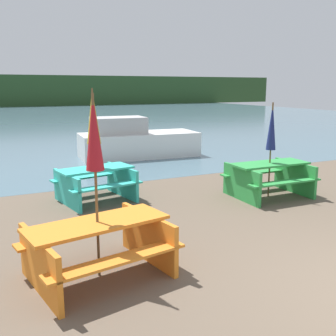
{
  "coord_description": "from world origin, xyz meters",
  "views": [
    {
      "loc": [
        -4.42,
        -2.56,
        2.52
      ],
      "look_at": [
        -0.94,
        4.66,
        0.85
      ],
      "focal_mm": 42.0,
      "sensor_mm": 36.0,
      "label": 1
    }
  ],
  "objects_px": {
    "picnic_table_teal": "(96,181)",
    "boat": "(136,142)",
    "picnic_table_orange": "(98,243)",
    "umbrella_gold": "(93,117)",
    "picnic_table_green": "(269,176)",
    "umbrella_navy": "(272,128)",
    "umbrella_crimson": "(94,135)"
  },
  "relations": [
    {
      "from": "picnic_table_teal",
      "to": "boat",
      "type": "height_order",
      "value": "boat"
    },
    {
      "from": "picnic_table_orange",
      "to": "boat",
      "type": "height_order",
      "value": "boat"
    },
    {
      "from": "picnic_table_teal",
      "to": "umbrella_gold",
      "type": "height_order",
      "value": "umbrella_gold"
    },
    {
      "from": "picnic_table_green",
      "to": "umbrella_gold",
      "type": "xyz_separation_m",
      "value": [
        -3.73,
        1.38,
        1.39
      ]
    },
    {
      "from": "picnic_table_teal",
      "to": "umbrella_navy",
      "type": "relative_size",
      "value": 0.85
    },
    {
      "from": "picnic_table_green",
      "to": "umbrella_gold",
      "type": "height_order",
      "value": "umbrella_gold"
    },
    {
      "from": "picnic_table_teal",
      "to": "boat",
      "type": "bearing_deg",
      "value": 59.79
    },
    {
      "from": "picnic_table_green",
      "to": "umbrella_navy",
      "type": "relative_size",
      "value": 0.85
    },
    {
      "from": "boat",
      "to": "picnic_table_teal",
      "type": "bearing_deg",
      "value": -115.97
    },
    {
      "from": "picnic_table_orange",
      "to": "picnic_table_green",
      "type": "height_order",
      "value": "picnic_table_green"
    },
    {
      "from": "umbrella_gold",
      "to": "boat",
      "type": "relative_size",
      "value": 0.57
    },
    {
      "from": "umbrella_navy",
      "to": "umbrella_crimson",
      "type": "distance_m",
      "value": 5.14
    },
    {
      "from": "picnic_table_orange",
      "to": "umbrella_gold",
      "type": "height_order",
      "value": "umbrella_gold"
    },
    {
      "from": "picnic_table_teal",
      "to": "umbrella_gold",
      "type": "bearing_deg",
      "value": 116.57
    },
    {
      "from": "umbrella_gold",
      "to": "umbrella_crimson",
      "type": "relative_size",
      "value": 1.02
    },
    {
      "from": "umbrella_navy",
      "to": "picnic_table_orange",
      "type": "bearing_deg",
      "value": -155.46
    },
    {
      "from": "umbrella_navy",
      "to": "boat",
      "type": "bearing_deg",
      "value": 98.07
    },
    {
      "from": "picnic_table_orange",
      "to": "umbrella_crimson",
      "type": "bearing_deg",
      "value": 180.0
    },
    {
      "from": "picnic_table_orange",
      "to": "umbrella_navy",
      "type": "relative_size",
      "value": 0.96
    },
    {
      "from": "picnic_table_orange",
      "to": "picnic_table_green",
      "type": "distance_m",
      "value": 5.14
    },
    {
      "from": "umbrella_gold",
      "to": "umbrella_crimson",
      "type": "xyz_separation_m",
      "value": [
        -0.94,
        -3.52,
        0.04
      ]
    },
    {
      "from": "umbrella_navy",
      "to": "umbrella_crimson",
      "type": "bearing_deg",
      "value": -155.46
    },
    {
      "from": "picnic_table_green",
      "to": "umbrella_crimson",
      "type": "height_order",
      "value": "umbrella_crimson"
    },
    {
      "from": "umbrella_navy",
      "to": "umbrella_gold",
      "type": "xyz_separation_m",
      "value": [
        -3.73,
        1.38,
        0.26
      ]
    },
    {
      "from": "picnic_table_green",
      "to": "boat",
      "type": "xyz_separation_m",
      "value": [
        -0.89,
        6.27,
        0.08
      ]
    },
    {
      "from": "picnic_table_orange",
      "to": "umbrella_gold",
      "type": "bearing_deg",
      "value": 75.05
    },
    {
      "from": "umbrella_gold",
      "to": "umbrella_crimson",
      "type": "distance_m",
      "value": 3.64
    },
    {
      "from": "picnic_table_teal",
      "to": "umbrella_navy",
      "type": "distance_m",
      "value": 4.15
    },
    {
      "from": "picnic_table_orange",
      "to": "umbrella_navy",
      "type": "xyz_separation_m",
      "value": [
        4.67,
        2.13,
        1.14
      ]
    },
    {
      "from": "umbrella_crimson",
      "to": "boat",
      "type": "bearing_deg",
      "value": 65.76
    },
    {
      "from": "picnic_table_orange",
      "to": "umbrella_navy",
      "type": "bearing_deg",
      "value": 24.54
    },
    {
      "from": "picnic_table_green",
      "to": "boat",
      "type": "bearing_deg",
      "value": 98.07
    }
  ]
}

